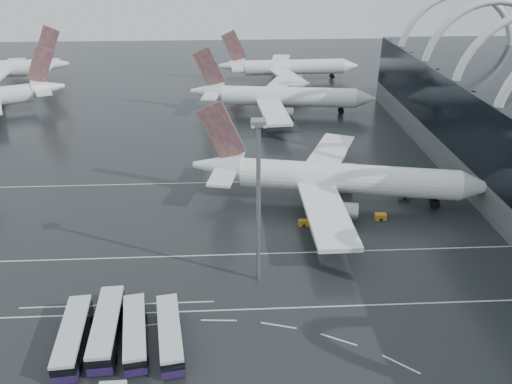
{
  "coord_description": "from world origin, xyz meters",
  "views": [
    {
      "loc": [
        -6.82,
        -58.02,
        47.61
      ],
      "look_at": [
        -2.68,
        21.27,
        7.0
      ],
      "focal_mm": 35.0,
      "sensor_mm": 36.0,
      "label": 1
    }
  ],
  "objects_px": {
    "bus_row_near_c": "(135,332)",
    "airliner_main": "(333,179)",
    "gse_cart_belly_a": "(380,217)",
    "airliner_gate_c": "(287,68)",
    "airliner_gate_b": "(279,97)",
    "bus_row_near_b": "(107,328)",
    "bus_row_near_d": "(170,333)",
    "bus_row_near_a": "(73,337)",
    "floodlight_mast": "(258,185)",
    "gse_cart_belly_c": "(304,223)",
    "gse_cart_belly_b": "(404,195)",
    "jet_remote_far": "(6,69)",
    "gse_cart_belly_e": "(324,201)"
  },
  "relations": [
    {
      "from": "bus_row_near_c",
      "to": "airliner_main",
      "type": "bearing_deg",
      "value": -50.63
    },
    {
      "from": "airliner_main",
      "to": "gse_cart_belly_a",
      "type": "bearing_deg",
      "value": -33.4
    },
    {
      "from": "airliner_gate_c",
      "to": "airliner_gate_b",
      "type": "bearing_deg",
      "value": -101.69
    },
    {
      "from": "airliner_gate_c",
      "to": "bus_row_near_b",
      "type": "bearing_deg",
      "value": -108.05
    },
    {
      "from": "bus_row_near_d",
      "to": "gse_cart_belly_a",
      "type": "relative_size",
      "value": 6.09
    },
    {
      "from": "bus_row_near_a",
      "to": "floodlight_mast",
      "type": "bearing_deg",
      "value": -66.47
    },
    {
      "from": "airliner_main",
      "to": "bus_row_near_c",
      "type": "distance_m",
      "value": 50.45
    },
    {
      "from": "bus_row_near_d",
      "to": "floodlight_mast",
      "type": "xyz_separation_m",
      "value": [
        12.25,
        13.31,
        14.67
      ]
    },
    {
      "from": "bus_row_near_a",
      "to": "gse_cart_belly_c",
      "type": "xyz_separation_m",
      "value": [
        33.98,
        29.17,
        -1.25
      ]
    },
    {
      "from": "floodlight_mast",
      "to": "gse_cart_belly_a",
      "type": "bearing_deg",
      "value": 35.56
    },
    {
      "from": "airliner_gate_b",
      "to": "gse_cart_belly_b",
      "type": "bearing_deg",
      "value": -62.2
    },
    {
      "from": "bus_row_near_b",
      "to": "gse_cart_belly_c",
      "type": "distance_m",
      "value": 40.91
    },
    {
      "from": "bus_row_near_c",
      "to": "floodlight_mast",
      "type": "bearing_deg",
      "value": -62.24
    },
    {
      "from": "jet_remote_far",
      "to": "gse_cart_belly_a",
      "type": "distance_m",
      "value": 151.46
    },
    {
      "from": "bus_row_near_a",
      "to": "airliner_main",
      "type": "bearing_deg",
      "value": -51.57
    },
    {
      "from": "floodlight_mast",
      "to": "gse_cart_belly_e",
      "type": "relative_size",
      "value": 12.63
    },
    {
      "from": "bus_row_near_a",
      "to": "gse_cart_belly_e",
      "type": "bearing_deg",
      "value": -51.23
    },
    {
      "from": "gse_cart_belly_e",
      "to": "bus_row_near_b",
      "type": "bearing_deg",
      "value": -134.37
    },
    {
      "from": "airliner_gate_c",
      "to": "bus_row_near_a",
      "type": "distance_m",
      "value": 140.79
    },
    {
      "from": "jet_remote_far",
      "to": "bus_row_near_c",
      "type": "relative_size",
      "value": 3.64
    },
    {
      "from": "bus_row_near_c",
      "to": "gse_cart_belly_a",
      "type": "distance_m",
      "value": 50.86
    },
    {
      "from": "bus_row_near_b",
      "to": "gse_cart_belly_c",
      "type": "relative_size",
      "value": 7.26
    },
    {
      "from": "bus_row_near_d",
      "to": "airliner_main",
      "type": "bearing_deg",
      "value": -45.66
    },
    {
      "from": "airliner_gate_b",
      "to": "gse_cart_belly_e",
      "type": "relative_size",
      "value": 27.01
    },
    {
      "from": "bus_row_near_a",
      "to": "bus_row_near_c",
      "type": "xyz_separation_m",
      "value": [
        7.85,
        0.45,
        -0.08
      ]
    },
    {
      "from": "bus_row_near_a",
      "to": "bus_row_near_b",
      "type": "bearing_deg",
      "value": -76.54
    },
    {
      "from": "bus_row_near_c",
      "to": "gse_cart_belly_b",
      "type": "xyz_separation_m",
      "value": [
        48.27,
        38.51,
        -1.1
      ]
    },
    {
      "from": "airliner_gate_c",
      "to": "gse_cart_belly_e",
      "type": "relative_size",
      "value": 25.21
    },
    {
      "from": "floodlight_mast",
      "to": "gse_cart_belly_a",
      "type": "xyz_separation_m",
      "value": [
        24.16,
        17.27,
        -15.8
      ]
    },
    {
      "from": "jet_remote_far",
      "to": "gse_cart_belly_c",
      "type": "bearing_deg",
      "value": 125.6
    },
    {
      "from": "gse_cart_belly_c",
      "to": "gse_cart_belly_e",
      "type": "height_order",
      "value": "gse_cart_belly_e"
    },
    {
      "from": "gse_cart_belly_b",
      "to": "bus_row_near_d",
      "type": "bearing_deg",
      "value": -138.28
    },
    {
      "from": "airliner_gate_c",
      "to": "bus_row_near_a",
      "type": "relative_size",
      "value": 3.91
    },
    {
      "from": "bus_row_near_a",
      "to": "gse_cart_belly_c",
      "type": "height_order",
      "value": "bus_row_near_a"
    },
    {
      "from": "floodlight_mast",
      "to": "gse_cart_belly_b",
      "type": "height_order",
      "value": "floodlight_mast"
    },
    {
      "from": "airliner_main",
      "to": "bus_row_near_c",
      "type": "bearing_deg",
      "value": -119.68
    },
    {
      "from": "gse_cart_belly_a",
      "to": "gse_cart_belly_e",
      "type": "distance_m",
      "value": 11.7
    },
    {
      "from": "bus_row_near_b",
      "to": "airliner_main",
      "type": "bearing_deg",
      "value": -48.6
    },
    {
      "from": "airliner_gate_c",
      "to": "gse_cart_belly_c",
      "type": "xyz_separation_m",
      "value": [
        -7.99,
        -105.18,
        -4.12
      ]
    },
    {
      "from": "airliner_main",
      "to": "airliner_gate_b",
      "type": "xyz_separation_m",
      "value": [
        -5.36,
        57.61,
        -0.15
      ]
    },
    {
      "from": "bus_row_near_b",
      "to": "bus_row_near_c",
      "type": "relative_size",
      "value": 1.09
    },
    {
      "from": "airliner_main",
      "to": "floodlight_mast",
      "type": "bearing_deg",
      "value": -111.5
    },
    {
      "from": "bus_row_near_c",
      "to": "gse_cart_belly_b",
      "type": "relative_size",
      "value": 5.96
    },
    {
      "from": "jet_remote_far",
      "to": "gse_cart_belly_e",
      "type": "distance_m",
      "value": 139.9
    },
    {
      "from": "bus_row_near_c",
      "to": "gse_cart_belly_a",
      "type": "bearing_deg",
      "value": -63.3
    },
    {
      "from": "airliner_gate_c",
      "to": "jet_remote_far",
      "type": "height_order",
      "value": "jet_remote_far"
    },
    {
      "from": "bus_row_near_a",
      "to": "gse_cart_belly_b",
      "type": "distance_m",
      "value": 68.32
    },
    {
      "from": "gse_cart_belly_a",
      "to": "gse_cart_belly_c",
      "type": "bearing_deg",
      "value": -174.65
    },
    {
      "from": "airliner_main",
      "to": "jet_remote_far",
      "type": "xyz_separation_m",
      "value": [
        -101.01,
        97.26,
        0.21
      ]
    },
    {
      "from": "bus_row_near_d",
      "to": "gse_cart_belly_e",
      "type": "distance_m",
      "value": 46.08
    }
  ]
}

